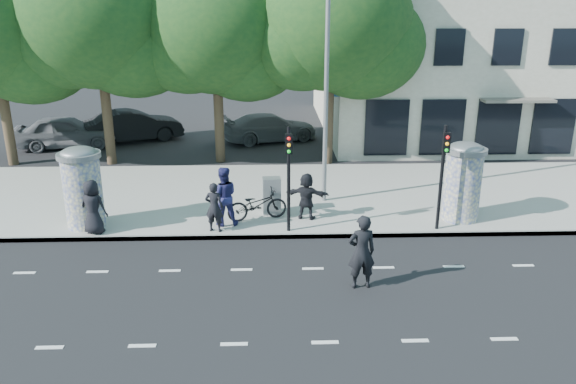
{
  "coord_description": "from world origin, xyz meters",
  "views": [
    {
      "loc": [
        -1.16,
        -12.79,
        7.12
      ],
      "look_at": [
        -0.63,
        3.5,
        1.57
      ],
      "focal_mm": 35.0,
      "sensor_mm": 36.0,
      "label": 1
    }
  ],
  "objects_px": {
    "ad_column_right": "(463,179)",
    "ped_f": "(306,196)",
    "traffic_pole_near": "(289,169)",
    "car_left": "(66,132)",
    "bicycle": "(257,205)",
    "cabinet_right": "(459,207)",
    "car_right": "(270,127)",
    "ped_b": "(214,207)",
    "cabinet_left": "(272,196)",
    "ad_column_left": "(82,185)",
    "street_lamp": "(327,73)",
    "man_road": "(362,252)",
    "ped_c": "(223,196)",
    "ped_a": "(93,207)",
    "car_mid": "(133,126)",
    "traffic_pole_far": "(443,167)"
  },
  "relations": [
    {
      "from": "car_right",
      "to": "cabinet_right",
      "type": "bearing_deg",
      "value": -171.93
    },
    {
      "from": "ad_column_left",
      "to": "ped_f",
      "type": "relative_size",
      "value": 1.67
    },
    {
      "from": "man_road",
      "to": "car_left",
      "type": "distance_m",
      "value": 19.84
    },
    {
      "from": "traffic_pole_far",
      "to": "car_mid",
      "type": "height_order",
      "value": "traffic_pole_far"
    },
    {
      "from": "traffic_pole_far",
      "to": "cabinet_left",
      "type": "xyz_separation_m",
      "value": [
        -5.33,
        1.63,
        -1.44
      ]
    },
    {
      "from": "ped_b",
      "to": "cabinet_right",
      "type": "bearing_deg",
      "value": -163.93
    },
    {
      "from": "ped_b",
      "to": "car_left",
      "type": "xyz_separation_m",
      "value": [
        -8.58,
        11.68,
        -0.13
      ]
    },
    {
      "from": "cabinet_left",
      "to": "ped_c",
      "type": "bearing_deg",
      "value": -151.9
    },
    {
      "from": "traffic_pole_near",
      "to": "street_lamp",
      "type": "height_order",
      "value": "street_lamp"
    },
    {
      "from": "ped_f",
      "to": "man_road",
      "type": "bearing_deg",
      "value": 118.74
    },
    {
      "from": "street_lamp",
      "to": "cabinet_left",
      "type": "relative_size",
      "value": 6.26
    },
    {
      "from": "street_lamp",
      "to": "man_road",
      "type": "relative_size",
      "value": 3.98
    },
    {
      "from": "traffic_pole_near",
      "to": "ped_c",
      "type": "relative_size",
      "value": 1.73
    },
    {
      "from": "traffic_pole_near",
      "to": "car_left",
      "type": "relative_size",
      "value": 0.7
    },
    {
      "from": "ad_column_right",
      "to": "cabinet_left",
      "type": "xyz_separation_m",
      "value": [
        -6.33,
        0.72,
        -0.75
      ]
    },
    {
      "from": "bicycle",
      "to": "ped_b",
      "type": "bearing_deg",
      "value": 110.48
    },
    {
      "from": "ad_column_left",
      "to": "cabinet_left",
      "type": "distance_m",
      "value": 6.19
    },
    {
      "from": "cabinet_left",
      "to": "ad_column_right",
      "type": "bearing_deg",
      "value": -10.6
    },
    {
      "from": "ped_b",
      "to": "ped_c",
      "type": "xyz_separation_m",
      "value": [
        0.25,
        0.54,
        0.17
      ]
    },
    {
      "from": "ad_column_right",
      "to": "car_left",
      "type": "height_order",
      "value": "ad_column_right"
    },
    {
      "from": "cabinet_right",
      "to": "car_left",
      "type": "distance_m",
      "value": 19.99
    },
    {
      "from": "man_road",
      "to": "bicycle",
      "type": "distance_m",
      "value": 5.32
    },
    {
      "from": "cabinet_right",
      "to": "car_right",
      "type": "distance_m",
      "value": 13.74
    },
    {
      "from": "cabinet_left",
      "to": "cabinet_right",
      "type": "bearing_deg",
      "value": -12.82
    },
    {
      "from": "car_left",
      "to": "car_mid",
      "type": "relative_size",
      "value": 0.96
    },
    {
      "from": "ped_a",
      "to": "car_mid",
      "type": "bearing_deg",
      "value": -69.76
    },
    {
      "from": "bicycle",
      "to": "car_left",
      "type": "distance_m",
      "value": 14.61
    },
    {
      "from": "ped_f",
      "to": "bicycle",
      "type": "relative_size",
      "value": 0.78
    },
    {
      "from": "ped_f",
      "to": "bicycle",
      "type": "height_order",
      "value": "ped_f"
    },
    {
      "from": "ad_column_right",
      "to": "ped_f",
      "type": "relative_size",
      "value": 1.67
    },
    {
      "from": "ped_b",
      "to": "cabinet_left",
      "type": "distance_m",
      "value": 2.39
    },
    {
      "from": "cabinet_right",
      "to": "car_right",
      "type": "relative_size",
      "value": 0.21
    },
    {
      "from": "ad_column_left",
      "to": "cabinet_right",
      "type": "distance_m",
      "value": 12.32
    },
    {
      "from": "traffic_pole_near",
      "to": "man_road",
      "type": "xyz_separation_m",
      "value": [
        1.76,
        -3.48,
        -1.23
      ]
    },
    {
      "from": "traffic_pole_far",
      "to": "man_road",
      "type": "relative_size",
      "value": 1.69
    },
    {
      "from": "street_lamp",
      "to": "ped_a",
      "type": "xyz_separation_m",
      "value": [
        -7.53,
        -2.78,
        -3.77
      ]
    },
    {
      "from": "car_left",
      "to": "man_road",
      "type": "bearing_deg",
      "value": -151.42
    },
    {
      "from": "ped_a",
      "to": "man_road",
      "type": "relative_size",
      "value": 0.87
    },
    {
      "from": "car_mid",
      "to": "ad_column_right",
      "type": "bearing_deg",
      "value": -156.2
    },
    {
      "from": "ad_column_right",
      "to": "ped_f",
      "type": "bearing_deg",
      "value": 177.91
    },
    {
      "from": "traffic_pole_far",
      "to": "car_left",
      "type": "height_order",
      "value": "traffic_pole_far"
    },
    {
      "from": "ped_c",
      "to": "ped_f",
      "type": "xyz_separation_m",
      "value": [
        2.74,
        0.46,
        -0.18
      ]
    },
    {
      "from": "ped_f",
      "to": "cabinet_right",
      "type": "distance_m",
      "value": 5.08
    },
    {
      "from": "ped_a",
      "to": "cabinet_right",
      "type": "bearing_deg",
      "value": -164.31
    },
    {
      "from": "traffic_pole_near",
      "to": "traffic_pole_far",
      "type": "bearing_deg",
      "value": 0.0
    },
    {
      "from": "street_lamp",
      "to": "ped_b",
      "type": "relative_size",
      "value": 4.94
    },
    {
      "from": "ped_c",
      "to": "ped_b",
      "type": "bearing_deg",
      "value": 57.28
    },
    {
      "from": "ad_column_right",
      "to": "ad_column_left",
      "type": "bearing_deg",
      "value": -179.08
    },
    {
      "from": "traffic_pole_far",
      "to": "ped_f",
      "type": "xyz_separation_m",
      "value": [
        -4.17,
        1.1,
        -1.28
      ]
    },
    {
      "from": "ad_column_right",
      "to": "car_right",
      "type": "bearing_deg",
      "value": 117.89
    }
  ]
}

